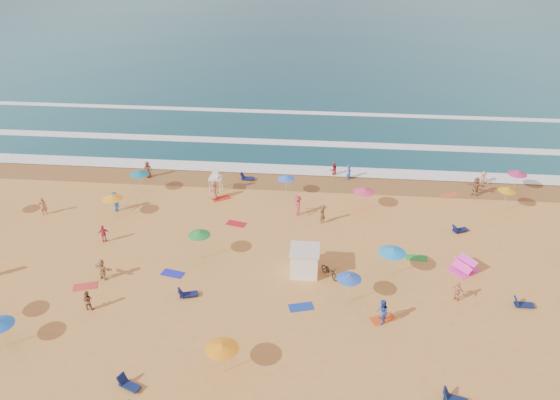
{
  "coord_description": "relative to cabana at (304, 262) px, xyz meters",
  "views": [
    {
      "loc": [
        6.19,
        -35.67,
        25.0
      ],
      "look_at": [
        2.37,
        6.0,
        1.5
      ],
      "focal_mm": 35.0,
      "sensor_mm": 36.0,
      "label": 1
    }
  ],
  "objects": [
    {
      "name": "lifeguard_stand",
      "position": [
        -9.08,
        11.96,
        0.05
      ],
      "size": [
        1.2,
        1.2,
        2.1
      ],
      "primitive_type": null,
      "color": "white",
      "rests_on": "ground"
    },
    {
      "name": "popup_tents",
      "position": [
        18.35,
        5.06,
        -0.4
      ],
      "size": [
        15.08,
        9.79,
        1.2
      ],
      "color": "#FF38CA",
      "rests_on": "ground"
    },
    {
      "name": "wet_sand",
      "position": [
        -4.98,
        14.84,
        -0.99
      ],
      "size": [
        220.0,
        220.0,
        0.0
      ],
      "primitive_type": "plane",
      "color": "olive",
      "rests_on": "ground"
    },
    {
      "name": "towels",
      "position": [
        -5.14,
        0.34,
        -0.98
      ],
      "size": [
        44.99,
        28.17,
        0.03
      ],
      "color": "red",
      "rests_on": "ground"
    },
    {
      "name": "bicycle",
      "position": [
        1.9,
        -0.3,
        -0.51
      ],
      "size": [
        1.68,
        1.87,
        0.98
      ],
      "primitive_type": "imported",
      "rotation": [
        0.0,
        0.0,
        0.68
      ],
      "color": "black",
      "rests_on": "ground"
    },
    {
      "name": "cabana_roof",
      "position": [
        0.0,
        0.0,
        1.06
      ],
      "size": [
        2.2,
        2.2,
        0.12
      ],
      "primitive_type": "cube",
      "color": "silver",
      "rests_on": "cabana"
    },
    {
      "name": "ground",
      "position": [
        -4.98,
        2.34,
        -1.0
      ],
      "size": [
        220.0,
        220.0,
        0.0
      ],
      "primitive_type": "plane",
      "color": "gold",
      "rests_on": "ground"
    },
    {
      "name": "beach_umbrellas",
      "position": [
        -1.09,
        2.79,
        1.14
      ],
      "size": [
        55.73,
        26.97,
        0.8
      ],
      "color": "orange",
      "rests_on": "ground"
    },
    {
      "name": "loungers",
      "position": [
        0.14,
        -2.01,
        -0.83
      ],
      "size": [
        52.45,
        27.65,
        0.34
      ],
      "color": "#101550",
      "rests_on": "ground"
    },
    {
      "name": "beachgoers",
      "position": [
        -4.12,
        6.74,
        -0.16
      ],
      "size": [
        41.52,
        22.9,
        2.15
      ],
      "color": "#A56B4C",
      "rests_on": "ground"
    },
    {
      "name": "cabana",
      "position": [
        0.0,
        0.0,
        0.0
      ],
      "size": [
        2.0,
        2.0,
        2.0
      ],
      "primitive_type": "cube",
      "color": "white",
      "rests_on": "ground"
    },
    {
      "name": "surf_foam",
      "position": [
        -4.98,
        23.66,
        -0.9
      ],
      "size": [
        200.0,
        18.7,
        0.05
      ],
      "color": "white",
      "rests_on": "ground"
    },
    {
      "name": "ocean",
      "position": [
        -4.98,
        86.34,
        -1.0
      ],
      "size": [
        220.0,
        140.0,
        0.18
      ],
      "primitive_type": "cube",
      "color": "#0C4756",
      "rests_on": "ground"
    }
  ]
}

